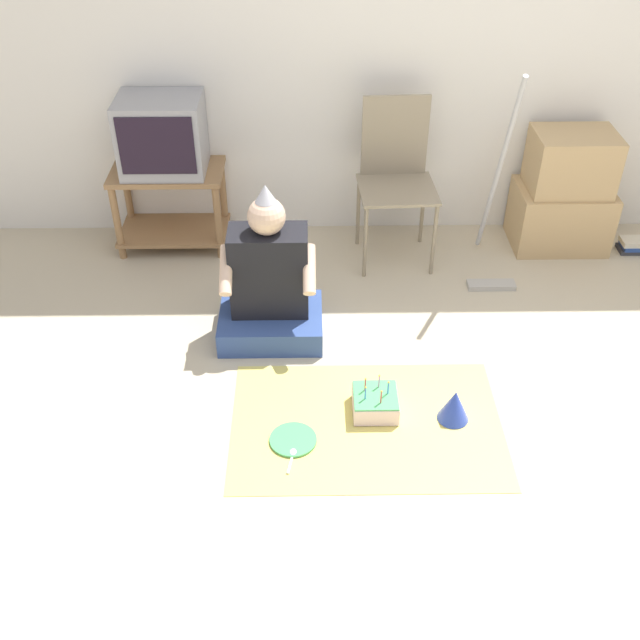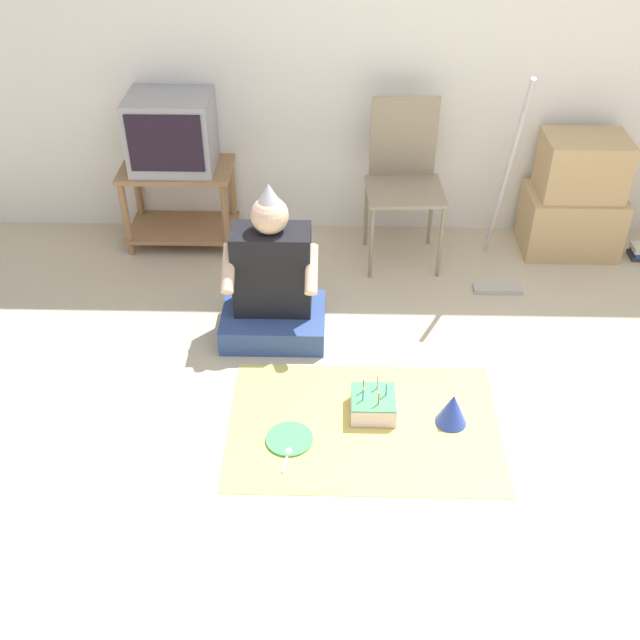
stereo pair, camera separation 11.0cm
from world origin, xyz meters
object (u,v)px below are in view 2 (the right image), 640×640
tv (172,133)px  birthday_cake (373,404)px  folding_chair (404,171)px  person_seated (272,285)px  cardboard_box_stack (575,199)px  party_hat_blue (452,409)px  dust_mop (503,224)px  paper_plate (289,439)px

tv → birthday_cake: (1.16, -1.57, -0.68)m
folding_chair → person_seated: bearing=-131.3°
folding_chair → cardboard_box_stack: (1.06, 0.08, -0.21)m
person_seated → party_hat_blue: size_ratio=5.23×
dust_mop → party_hat_blue: (-0.40, -1.22, -0.29)m
person_seated → tv: bearing=124.7°
party_hat_blue → dust_mop: bearing=71.9°
dust_mop → paper_plate: bearing=-130.3°
folding_chair → cardboard_box_stack: bearing=4.2°
cardboard_box_stack → birthday_cake: (-1.27, -1.54, -0.29)m
cardboard_box_stack → birthday_cake: 2.01m
folding_chair → birthday_cake: (-0.21, -1.46, -0.50)m
tv → dust_mop: size_ratio=0.39×
folding_chair → person_seated: folding_chair is taller
birthday_cake → cardboard_box_stack: bearing=50.4°
folding_chair → cardboard_box_stack: size_ratio=1.30×
paper_plate → dust_mop: bearing=49.7°
tv → paper_plate: bearing=-66.2°
birthday_cake → tv: bearing=126.5°
cardboard_box_stack → party_hat_blue: cardboard_box_stack is taller
folding_chair → person_seated: (-0.72, -0.82, -0.26)m
folding_chair → paper_plate: folding_chair is taller
tv → cardboard_box_stack: (2.43, -0.03, -0.39)m
birthday_cake → paper_plate: (-0.39, -0.19, -0.05)m
party_hat_blue → paper_plate: 0.76m
tv → party_hat_blue: size_ratio=2.95×
tv → paper_plate: size_ratio=2.25×
person_seated → party_hat_blue: person_seated is taller
party_hat_blue → folding_chair: bearing=95.8°
folding_chair → paper_plate: 1.84m
dust_mop → birthday_cake: bearing=-123.2°
person_seated → paper_plate: size_ratio=4.00×
folding_chair → paper_plate: bearing=-109.8°
dust_mop → party_hat_blue: dust_mop is taller
folding_chair → cardboard_box_stack: 1.09m
person_seated → folding_chair: bearing=48.7°
dust_mop → birthday_cake: dust_mop is taller
folding_chair → dust_mop: bearing=-28.0°
tv → birthday_cake: bearing=-53.5°
birthday_cake → party_hat_blue: size_ratio=1.27×
birthday_cake → paper_plate: size_ratio=0.97×
dust_mop → paper_plate: (-1.15, -1.35, -0.36)m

